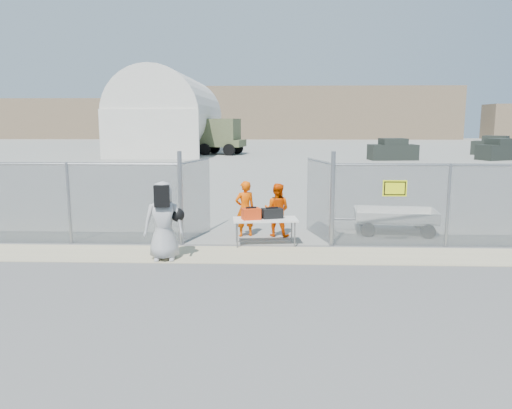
{
  "coord_description": "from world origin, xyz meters",
  "views": [
    {
      "loc": [
        0.46,
        -10.93,
        3.3
      ],
      "look_at": [
        0.0,
        2.0,
        1.1
      ],
      "focal_mm": 35.0,
      "sensor_mm": 36.0,
      "label": 1
    }
  ],
  "objects_px": {
    "security_worker_right": "(277,210)",
    "visitor": "(163,221)",
    "security_worker_left": "(245,209)",
    "utility_trailer": "(395,220)",
    "folding_table": "(265,232)"
  },
  "relations": [
    {
      "from": "folding_table",
      "to": "security_worker_right",
      "type": "bearing_deg",
      "value": 66.47
    },
    {
      "from": "security_worker_left",
      "to": "visitor",
      "type": "xyz_separation_m",
      "value": [
        -1.78,
        -2.49,
        0.14
      ]
    },
    {
      "from": "utility_trailer",
      "to": "folding_table",
      "type": "bearing_deg",
      "value": -151.22
    },
    {
      "from": "security_worker_right",
      "to": "utility_trailer",
      "type": "distance_m",
      "value": 3.56
    },
    {
      "from": "security_worker_right",
      "to": "utility_trailer",
      "type": "relative_size",
      "value": 0.5
    },
    {
      "from": "visitor",
      "to": "folding_table",
      "type": "bearing_deg",
      "value": 25.07
    },
    {
      "from": "folding_table",
      "to": "security_worker_left",
      "type": "distance_m",
      "value": 1.23
    },
    {
      "from": "security_worker_left",
      "to": "security_worker_right",
      "type": "relative_size",
      "value": 1.05
    },
    {
      "from": "security_worker_left",
      "to": "utility_trailer",
      "type": "xyz_separation_m",
      "value": [
        4.4,
        0.64,
        -0.43
      ]
    },
    {
      "from": "security_worker_left",
      "to": "security_worker_right",
      "type": "bearing_deg",
      "value": 160.13
    },
    {
      "from": "folding_table",
      "to": "utility_trailer",
      "type": "distance_m",
      "value": 4.14
    },
    {
      "from": "security_worker_left",
      "to": "utility_trailer",
      "type": "distance_m",
      "value": 4.47
    },
    {
      "from": "security_worker_right",
      "to": "visitor",
      "type": "distance_m",
      "value": 3.71
    },
    {
      "from": "folding_table",
      "to": "visitor",
      "type": "bearing_deg",
      "value": -153.86
    },
    {
      "from": "folding_table",
      "to": "security_worker_right",
      "type": "distance_m",
      "value": 1.15
    }
  ]
}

